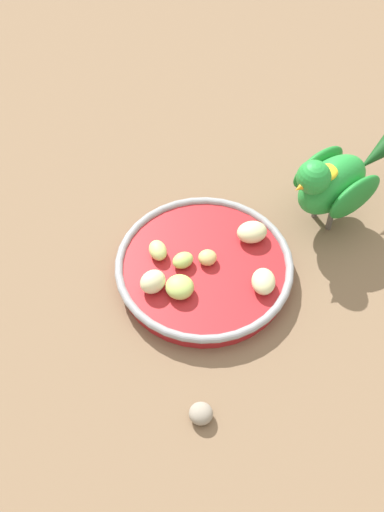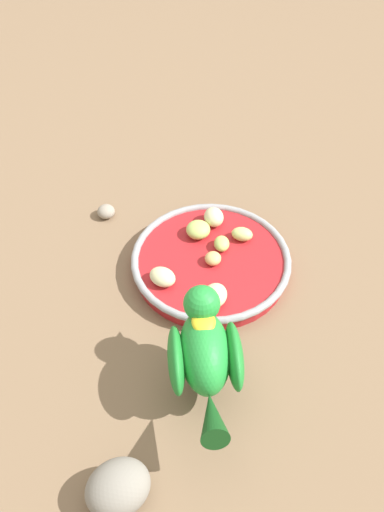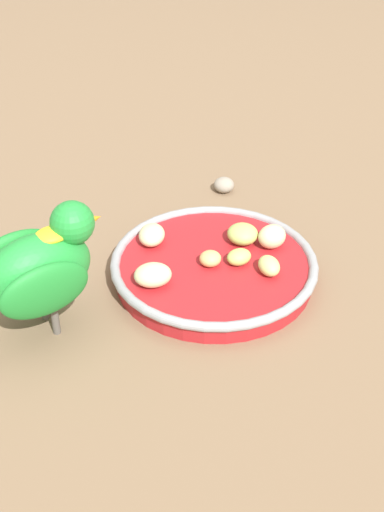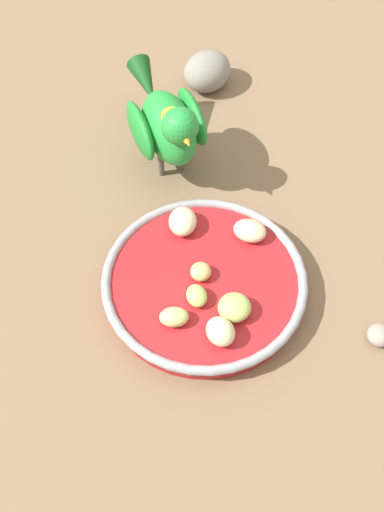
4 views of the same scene
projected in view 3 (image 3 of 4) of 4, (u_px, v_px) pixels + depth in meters
ground_plane at (226, 269)px, 0.78m from camera, size 4.00×4.00×0.00m
feeding_bowl at (211, 266)px, 0.76m from camera, size 0.23×0.23×0.03m
apple_piece_0 at (270, 265)px, 0.73m from camera, size 0.04×0.04×0.02m
apple_piece_1 at (152, 235)px, 0.78m from camera, size 0.05×0.05×0.02m
apple_piece_2 at (239, 233)px, 0.78m from camera, size 0.04×0.04×0.02m
apple_piece_3 at (213, 260)px, 0.74m from camera, size 0.03×0.03×0.02m
apple_piece_4 at (272, 236)px, 0.77m from camera, size 0.03×0.04×0.03m
apple_piece_5 at (153, 275)px, 0.71m from camera, size 0.05×0.05×0.02m
apple_piece_6 at (239, 257)px, 0.75m from camera, size 0.03×0.03×0.02m
parrot at (34, 267)px, 0.65m from camera, size 0.11×0.19×0.13m
pebble_0 at (224, 185)px, 0.92m from camera, size 0.03×0.03×0.02m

